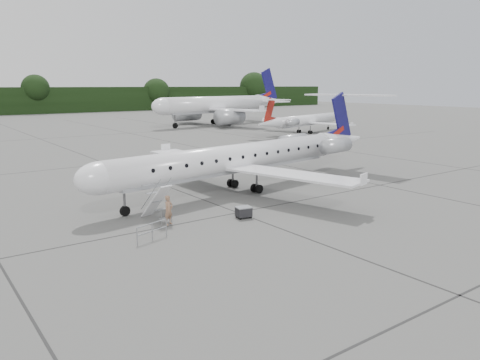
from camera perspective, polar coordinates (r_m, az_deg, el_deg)
ground at (r=33.06m, az=8.10°, el=-3.81°), size 320.00×320.00×0.00m
main_regional_jet at (r=37.91m, az=-0.62°, el=4.33°), size 33.59×26.40×7.85m
airstair at (r=30.81m, az=-10.17°, el=-2.64°), size 1.19×2.46×2.46m
passenger at (r=29.83m, az=-8.70°, el=-3.64°), size 0.81×0.68×1.88m
safety_railing at (r=27.13m, az=-10.65°, el=-6.22°), size 2.13×0.71×1.00m
baggage_cart at (r=31.05m, az=0.44°, el=-3.91°), size 1.08×0.94×0.82m
bg_narrowbody at (r=102.96m, az=-3.07°, el=10.15°), size 38.10×30.02×12.44m
bg_regional_right at (r=87.05m, az=8.23°, el=7.86°), size 29.11×24.38×6.57m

